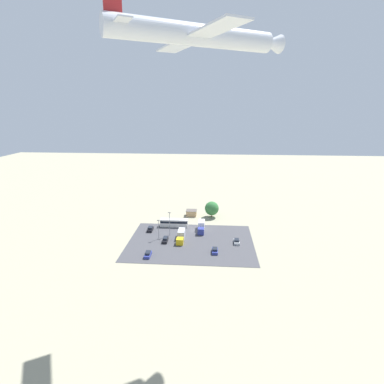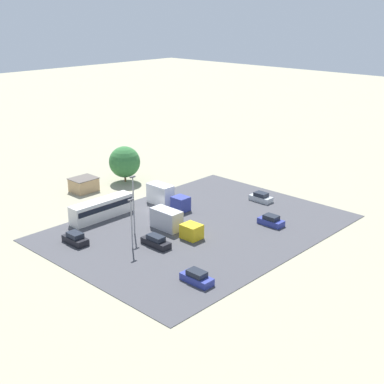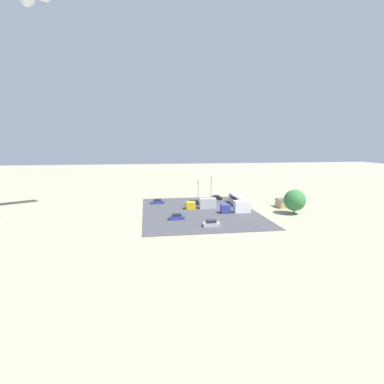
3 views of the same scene
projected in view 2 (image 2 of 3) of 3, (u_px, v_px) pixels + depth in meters
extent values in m
plane|color=gray|center=(154.00, 212.00, 88.71)|extent=(400.00, 400.00, 0.00)
cube|color=#424247|center=(198.00, 228.00, 82.18)|extent=(44.08, 32.74, 0.08)
cube|color=tan|center=(84.00, 185.00, 98.17)|extent=(4.40, 3.72, 2.40)
cube|color=#59514C|center=(83.00, 178.00, 97.76)|extent=(4.64, 3.96, 0.12)
cube|color=silver|center=(102.00, 209.00, 85.37)|extent=(11.09, 2.42, 3.09)
cube|color=black|center=(102.00, 206.00, 85.19)|extent=(10.65, 2.46, 0.86)
cube|color=navy|center=(271.00, 222.00, 83.00)|extent=(1.92, 4.03, 0.91)
cube|color=#1E232D|center=(271.00, 217.00, 82.74)|extent=(1.61, 2.26, 0.67)
cube|color=black|center=(75.00, 240.00, 76.52)|extent=(1.92, 4.13, 0.95)
cube|color=#1E232D|center=(75.00, 235.00, 76.25)|extent=(1.61, 2.31, 0.69)
cube|color=#ADB2B7|center=(261.00, 199.00, 93.16)|extent=(1.94, 4.01, 0.89)
cube|color=#1E232D|center=(261.00, 194.00, 92.91)|extent=(1.63, 2.24, 0.66)
cube|color=black|center=(156.00, 243.00, 75.66)|extent=(1.71, 4.66, 0.93)
cube|color=#1E232D|center=(156.00, 238.00, 75.40)|extent=(1.44, 2.61, 0.68)
cube|color=navy|center=(197.00, 279.00, 65.63)|extent=(1.83, 4.28, 0.91)
cube|color=#1E232D|center=(197.00, 273.00, 65.37)|extent=(1.54, 2.40, 0.67)
cube|color=gold|center=(192.00, 231.00, 78.00)|extent=(2.39, 2.80, 2.15)
cube|color=#B2B2B7|center=(166.00, 219.00, 81.29)|extent=(2.39, 4.98, 3.07)
cube|color=navy|center=(181.00, 204.00, 88.60)|extent=(2.34, 2.60, 2.40)
cube|color=white|center=(160.00, 194.00, 91.62)|extent=(2.34, 4.62, 3.43)
cylinder|color=brown|center=(125.00, 177.00, 103.69)|extent=(0.36, 0.36, 1.71)
sphere|color=#337038|center=(125.00, 162.00, 102.67)|extent=(6.02, 6.02, 6.02)
cylinder|color=gray|center=(132.00, 225.00, 74.07)|extent=(0.20, 0.20, 7.00)
cube|color=#4C4C51|center=(131.00, 200.00, 72.86)|extent=(0.90, 0.28, 0.20)
cylinder|color=gray|center=(134.00, 206.00, 78.54)|extent=(0.20, 0.20, 8.71)
cube|color=#4C4C51|center=(133.00, 177.00, 77.05)|extent=(0.90, 0.28, 0.20)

